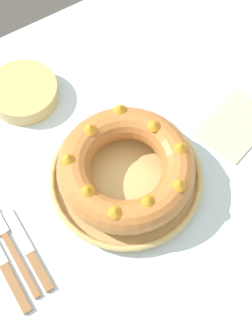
# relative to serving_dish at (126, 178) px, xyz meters

# --- Properties ---
(ground_plane) EXTENTS (8.00, 8.00, 0.00)m
(ground_plane) POSITION_rel_serving_dish_xyz_m (0.01, -0.03, -0.78)
(ground_plane) COLOR #4C4742
(dining_table) EXTENTS (1.27, 0.98, 0.77)m
(dining_table) POSITION_rel_serving_dish_xyz_m (0.01, -0.03, -0.11)
(dining_table) COLOR silver
(dining_table) RESTS_ON ground_plane
(serving_dish) EXTENTS (0.29, 0.29, 0.03)m
(serving_dish) POSITION_rel_serving_dish_xyz_m (0.00, 0.00, 0.00)
(serving_dish) COLOR tan
(serving_dish) RESTS_ON dining_table
(bundt_cake) EXTENTS (0.25, 0.25, 0.07)m
(bundt_cake) POSITION_rel_serving_dish_xyz_m (0.00, -0.00, 0.05)
(bundt_cake) COLOR #C67538
(bundt_cake) RESTS_ON serving_dish
(fork) EXTENTS (0.02, 0.19, 0.01)m
(fork) POSITION_rel_serving_dish_xyz_m (-0.25, 0.00, -0.01)
(fork) COLOR #936038
(fork) RESTS_ON dining_table
(serving_knife) EXTENTS (0.02, 0.21, 0.01)m
(serving_knife) POSITION_rel_serving_dish_xyz_m (-0.27, -0.03, -0.01)
(serving_knife) COLOR #936038
(serving_knife) RESTS_ON dining_table
(cake_knife) EXTENTS (0.02, 0.17, 0.01)m
(cake_knife) POSITION_rel_serving_dish_xyz_m (-0.22, -0.03, -0.01)
(cake_knife) COLOR #936038
(cake_knife) RESTS_ON dining_table
(side_bowl) EXTENTS (0.14, 0.14, 0.04)m
(side_bowl) POSITION_rel_serving_dish_xyz_m (-0.08, 0.28, 0.00)
(side_bowl) COLOR tan
(side_bowl) RESTS_ON dining_table
(napkin) EXTENTS (0.17, 0.14, 0.00)m
(napkin) POSITION_rel_serving_dish_xyz_m (0.26, -0.01, -0.01)
(napkin) COLOR beige
(napkin) RESTS_ON dining_table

